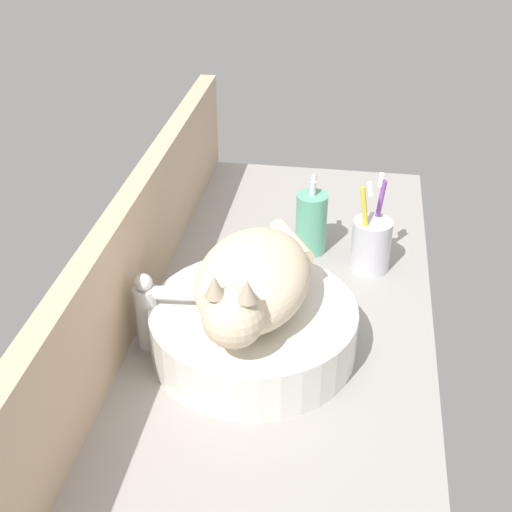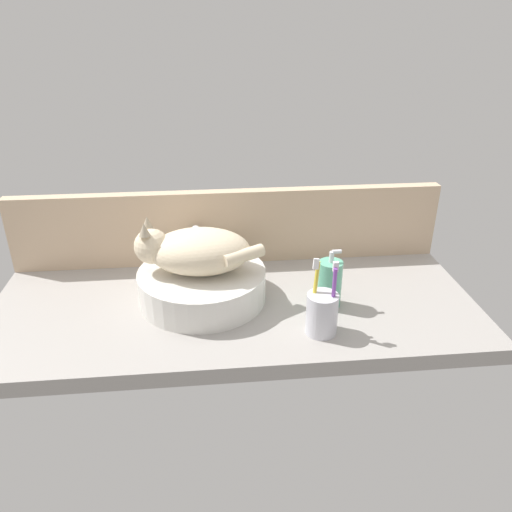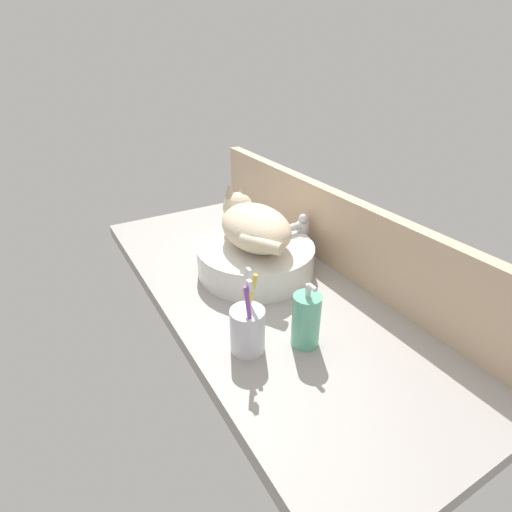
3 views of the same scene
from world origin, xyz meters
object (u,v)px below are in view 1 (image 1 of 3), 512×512
faucet (153,309)px  toothbrush_cup (371,244)px  sink_basin (253,329)px  soap_dispenser (311,223)px  cat (252,282)px

faucet → toothbrush_cup: toothbrush_cup is taller
sink_basin → faucet: 16.08cm
sink_basin → faucet: faucet is taller
toothbrush_cup → faucet: bearing=130.4°
faucet → soap_dispenser: (33.05, -21.93, -1.09)cm
cat → soap_dispenser: (33.12, -6.24, -7.77)cm
toothbrush_cup → sink_basin: bearing=146.8°
faucet → soap_dispenser: size_ratio=0.88×
cat → soap_dispenser: 34.59cm
sink_basin → cat: 9.97cm
faucet → soap_dispenser: soap_dispenser is taller
sink_basin → cat: size_ratio=1.01×
sink_basin → soap_dispenser: bearing=-11.1°
cat → faucet: size_ratio=2.36×
soap_dispenser → toothbrush_cup: toothbrush_cup is taller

